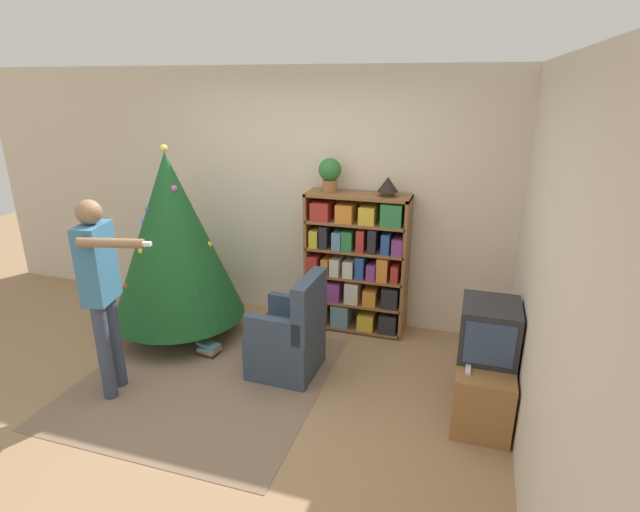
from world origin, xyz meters
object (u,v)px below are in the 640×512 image
Objects in this scene: table_lamp at (388,185)px; bookshelf at (356,265)px; television at (489,330)px; christmas_tree at (173,238)px; potted_plant at (330,173)px; armchair at (290,339)px; standing_person at (101,284)px.

bookshelf is at bearing -177.54° from table_lamp.
television is 0.25× the size of christmas_tree.
bookshelf reaches higher than television.
potted_plant is (1.37, 0.66, 0.59)m from christmas_tree.
television is at bearing -7.37° from christmas_tree.
television is 1.66m from armchair.
television is (1.27, -1.03, -0.01)m from bookshelf.
table_lamp is (1.91, 1.71, 0.56)m from standing_person.
armchair is (-1.62, 0.05, -0.37)m from television.
potted_plant is (0.06, 0.99, 1.29)m from armchair.
christmas_tree reaches higher than table_lamp.
bookshelf is 1.55× the size of armchair.
potted_plant reaches higher than bookshelf.
armchair is at bearing 106.19° from standing_person.
armchair is (-0.35, -0.98, -0.38)m from bookshelf.
bookshelf is 1.64m from television.
table_lamp is at bearing 2.46° from bookshelf.
armchair is 0.56× the size of standing_person.
standing_person is 2.26m from potted_plant.
television is 1.46× the size of potted_plant.
standing_person reaches higher than armchair.
standing_person reaches higher than television.
bookshelf is 0.87× the size of standing_person.
potted_plant is 1.64× the size of table_lamp.
potted_plant reaches higher than armchair.
armchair is 1.60m from standing_person.
armchair is at bearing -109.60° from bookshelf.
table_lamp is (1.94, 0.66, 0.50)m from christmas_tree.
christmas_tree reaches higher than potted_plant.
television is 0.29× the size of standing_person.
armchair is 2.80× the size of potted_plant.
christmas_tree is (-2.93, 0.38, 0.33)m from television.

